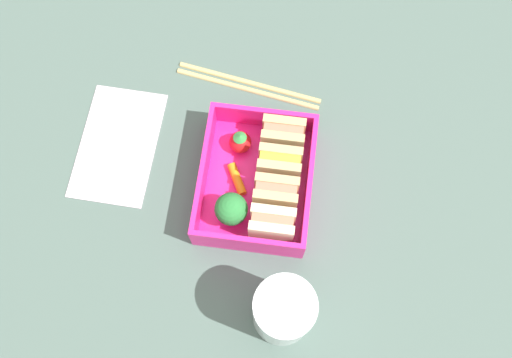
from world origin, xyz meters
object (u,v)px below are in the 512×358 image
Objects in this scene: sandwich_center_left at (279,164)px; carrot_stick_far_left at (237,178)px; sandwich_center_right at (272,224)px; drinking_glass at (283,311)px; sandwich_left at (283,136)px; broccoli_floret at (231,209)px; folded_napkin at (118,144)px; chopstick_pair at (249,85)px; sandwich_center at (276,194)px; strawberry_far_left at (240,142)px.

sandwich_center_left is 5.57cm from carrot_stick_far_left.
drinking_glass is at bearing 13.48° from sandwich_center_right.
broccoli_floret reaches higher than sandwich_left.
sandwich_center_left is at bearing 108.45° from carrot_stick_far_left.
broccoli_floret is 0.32× the size of folded_napkin.
carrot_stick_far_left reaches higher than folded_napkin.
carrot_stick_far_left is 0.21× the size of chopstick_pair.
sandwich_center is at bearing 18.86° from chopstick_pair.
carrot_stick_far_left is 13.76cm from chopstick_pair.
folded_napkin is at bearing -93.94° from sandwich_center_left.
sandwich_left is 0.26× the size of chopstick_pair.
drinking_glass is (20.04, 7.52, 2.23)cm from strawberry_far_left.
sandwich_left is 11.35cm from broccoli_floret.
sandwich_left is 1.00× the size of sandwich_center.
sandwich_left is at bearing -173.62° from drinking_glass.
folded_napkin is at bearing -128.90° from drinking_glass.
broccoli_floret is at bearing -60.85° from sandwich_center.
sandwich_center_left is 1.27× the size of carrot_stick_far_left.
sandwich_center_left is at bearing 180.00° from sandwich_center_right.
chopstick_pair is at bearing -178.50° from broccoli_floret.
carrot_stick_far_left is at bearing 79.01° from folded_napkin.
sandwich_center_left reaches higher than strawberry_far_left.
broccoli_floret reaches higher than chopstick_pair.
sandwich_center is at bearing 76.07° from folded_napkin.
chopstick_pair is at bearing -155.87° from sandwich_center_left.
sandwich_center_right is 0.26× the size of chopstick_pair.
sandwich_left and sandwich_center_left have the same top height.
carrot_stick_far_left is at bearing -42.58° from sandwich_left.
sandwich_center_right is (11.23, 0.00, 0.00)cm from sandwich_left.
sandwich_center_right is 22.98cm from folded_napkin.
sandwich_center reaches higher than chopstick_pair.
sandwich_left reaches higher than carrot_stick_far_left.
drinking_glass reaches higher than sandwich_center_right.
strawberry_far_left is 0.17× the size of chopstick_pair.
sandwich_left is 1.00× the size of sandwich_center_right.
drinking_glass is at bearing 7.75° from sandwich_center_left.
sandwich_center_right is at bearing 78.37° from broccoli_floret.
broccoli_floret reaches higher than sandwich_center.
strawberry_far_left is (1.02, -5.17, -0.95)cm from sandwich_left.
sandwich_center is 1.02× the size of broccoli_floret.
broccoli_floret is (4.82, 0.06, 2.47)cm from carrot_stick_far_left.
sandwich_center_right is (7.49, 0.00, 0.00)cm from sandwich_center_left.
sandwich_center_right is at bearing 0.00° from sandwich_center_left.
sandwich_center reaches higher than strawberry_far_left.
strawberry_far_left reaches higher than carrot_stick_far_left.
sandwich_center is (7.49, 0.00, 0.00)cm from sandwich_left.
sandwich_left is at bearing 180.00° from sandwich_center.
sandwich_center is 0.26× the size of chopstick_pair.
sandwich_left is 7.58cm from carrot_stick_far_left.
strawberry_far_left is at bearing 1.37° from chopstick_pair.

